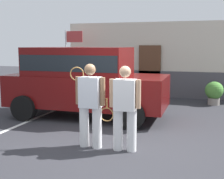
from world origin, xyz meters
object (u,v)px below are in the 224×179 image
object	(u,v)px
tennis_player_man	(90,104)
potted_plant_by_porch	(214,92)
tennis_player_woman	(125,107)
flag_pole	(70,50)
parked_suv	(84,78)

from	to	relation	value
tennis_player_man	potted_plant_by_porch	bearing A→B (deg)	-113.45
tennis_player_man	tennis_player_woman	bearing A→B (deg)	-178.88
tennis_player_woman	flag_pole	bearing A→B (deg)	-58.55
parked_suv	tennis_player_man	bearing A→B (deg)	-65.40
potted_plant_by_porch	tennis_player_man	bearing A→B (deg)	-113.85
tennis_player_man	tennis_player_woman	distance (m)	0.74
potted_plant_by_porch	flag_pole	bearing A→B (deg)	177.13
tennis_player_man	flag_pole	distance (m)	6.79
parked_suv	flag_pole	distance (m)	4.02
flag_pole	tennis_player_man	bearing A→B (deg)	-60.87
tennis_player_woman	potted_plant_by_porch	distance (m)	5.85
parked_suv	tennis_player_woman	distance (m)	3.17
potted_plant_by_porch	flag_pole	distance (m)	5.92
tennis_player_man	potted_plant_by_porch	xyz separation A→B (m)	(2.47, 5.58, -0.45)
flag_pole	parked_suv	bearing A→B (deg)	-58.61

